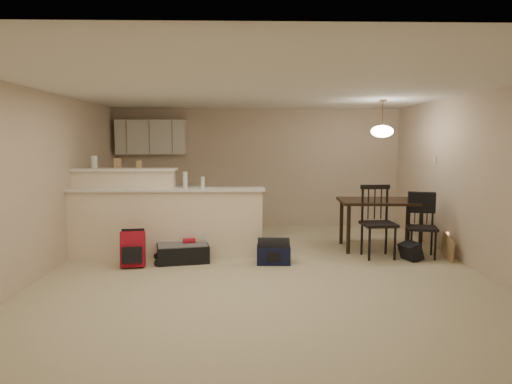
{
  "coord_description": "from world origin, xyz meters",
  "views": [
    {
      "loc": [
        -0.27,
        -6.18,
        1.82
      ],
      "look_at": [
        -0.1,
        0.7,
        1.05
      ],
      "focal_mm": 32.0,
      "sensor_mm": 36.0,
      "label": 1
    }
  ],
  "objects_px": {
    "suitcase": "(183,253)",
    "red_backpack": "(133,249)",
    "dining_table": "(380,206)",
    "dining_chair_far": "(422,226)",
    "navy_duffel": "(273,255)",
    "black_daypack": "(411,252)",
    "pendant_lamp": "(382,131)",
    "dining_chair_near": "(379,222)"
  },
  "relations": [
    {
      "from": "suitcase",
      "to": "red_backpack",
      "type": "xyz_separation_m",
      "value": [
        -0.69,
        -0.25,
        0.13
      ]
    },
    {
      "from": "dining_table",
      "to": "dining_chair_far",
      "type": "bearing_deg",
      "value": -46.26
    },
    {
      "from": "dining_chair_far",
      "to": "navy_duffel",
      "type": "height_order",
      "value": "dining_chair_far"
    },
    {
      "from": "dining_table",
      "to": "suitcase",
      "type": "height_order",
      "value": "dining_table"
    },
    {
      "from": "navy_duffel",
      "to": "black_daypack",
      "type": "distance_m",
      "value": 2.13
    },
    {
      "from": "pendant_lamp",
      "to": "dining_chair_far",
      "type": "xyz_separation_m",
      "value": [
        0.5,
        -0.58,
        -1.49
      ]
    },
    {
      "from": "pendant_lamp",
      "to": "dining_chair_near",
      "type": "distance_m",
      "value": 1.55
    },
    {
      "from": "dining_table",
      "to": "navy_duffel",
      "type": "height_order",
      "value": "dining_table"
    },
    {
      "from": "dining_table",
      "to": "navy_duffel",
      "type": "bearing_deg",
      "value": -150.75
    },
    {
      "from": "dining_chair_near",
      "to": "suitcase",
      "type": "height_order",
      "value": "dining_chair_near"
    },
    {
      "from": "pendant_lamp",
      "to": "dining_chair_near",
      "type": "bearing_deg",
      "value": -107.79
    },
    {
      "from": "pendant_lamp",
      "to": "red_backpack",
      "type": "bearing_deg",
      "value": -165.54
    },
    {
      "from": "dining_chair_far",
      "to": "dining_table",
      "type": "bearing_deg",
      "value": 144.01
    },
    {
      "from": "dining_chair_far",
      "to": "black_daypack",
      "type": "height_order",
      "value": "dining_chair_far"
    },
    {
      "from": "dining_table",
      "to": "dining_chair_far",
      "type": "height_order",
      "value": "dining_chair_far"
    },
    {
      "from": "dining_chair_near",
      "to": "dining_chair_far",
      "type": "xyz_separation_m",
      "value": [
        0.69,
        -0.0,
        -0.07
      ]
    },
    {
      "from": "dining_chair_near",
      "to": "navy_duffel",
      "type": "xyz_separation_m",
      "value": [
        -1.66,
        -0.33,
        -0.43
      ]
    },
    {
      "from": "dining_chair_far",
      "to": "dining_chair_near",
      "type": "bearing_deg",
      "value": -166.95
    },
    {
      "from": "pendant_lamp",
      "to": "dining_chair_far",
      "type": "bearing_deg",
      "value": -49.21
    },
    {
      "from": "pendant_lamp",
      "to": "navy_duffel",
      "type": "relative_size",
      "value": 1.25
    },
    {
      "from": "dining_chair_near",
      "to": "red_backpack",
      "type": "relative_size",
      "value": 2.19
    },
    {
      "from": "suitcase",
      "to": "black_daypack",
      "type": "distance_m",
      "value": 3.49
    },
    {
      "from": "navy_duffel",
      "to": "dining_chair_far",
      "type": "bearing_deg",
      "value": 9.88
    },
    {
      "from": "dining_chair_near",
      "to": "red_backpack",
      "type": "height_order",
      "value": "dining_chair_near"
    },
    {
      "from": "pendant_lamp",
      "to": "black_daypack",
      "type": "bearing_deg",
      "value": -70.02
    },
    {
      "from": "dining_chair_far",
      "to": "suitcase",
      "type": "bearing_deg",
      "value": -164.18
    },
    {
      "from": "navy_duffel",
      "to": "black_daypack",
      "type": "bearing_deg",
      "value": 6.23
    },
    {
      "from": "dining_table",
      "to": "black_daypack",
      "type": "xyz_separation_m",
      "value": [
        0.27,
        -0.75,
        -0.6
      ]
    },
    {
      "from": "dining_chair_far",
      "to": "suitcase",
      "type": "relative_size",
      "value": 1.3
    },
    {
      "from": "suitcase",
      "to": "navy_duffel",
      "type": "height_order",
      "value": "navy_duffel"
    },
    {
      "from": "dining_table",
      "to": "dining_chair_near",
      "type": "height_order",
      "value": "dining_chair_near"
    },
    {
      "from": "suitcase",
      "to": "dining_chair_near",
      "type": "bearing_deg",
      "value": -8.2
    },
    {
      "from": "dining_table",
      "to": "pendant_lamp",
      "type": "height_order",
      "value": "pendant_lamp"
    },
    {
      "from": "dining_chair_near",
      "to": "black_daypack",
      "type": "xyz_separation_m",
      "value": [
        0.46,
        -0.17,
        -0.43
      ]
    },
    {
      "from": "red_backpack",
      "to": "navy_duffel",
      "type": "xyz_separation_m",
      "value": [
        2.06,
        0.09,
        -0.12
      ]
    },
    {
      "from": "red_backpack",
      "to": "dining_chair_far",
      "type": "bearing_deg",
      "value": -2.37
    },
    {
      "from": "dining_chair_far",
      "to": "suitcase",
      "type": "height_order",
      "value": "dining_chair_far"
    },
    {
      "from": "dining_chair_near",
      "to": "suitcase",
      "type": "relative_size",
      "value": 1.47
    },
    {
      "from": "dining_table",
      "to": "dining_chair_near",
      "type": "bearing_deg",
      "value": -104.84
    },
    {
      "from": "suitcase",
      "to": "black_daypack",
      "type": "xyz_separation_m",
      "value": [
        3.49,
        0.0,
        0.0
      ]
    },
    {
      "from": "pendant_lamp",
      "to": "suitcase",
      "type": "distance_m",
      "value": 3.79
    },
    {
      "from": "dining_chair_near",
      "to": "red_backpack",
      "type": "distance_m",
      "value": 3.75
    }
  ]
}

